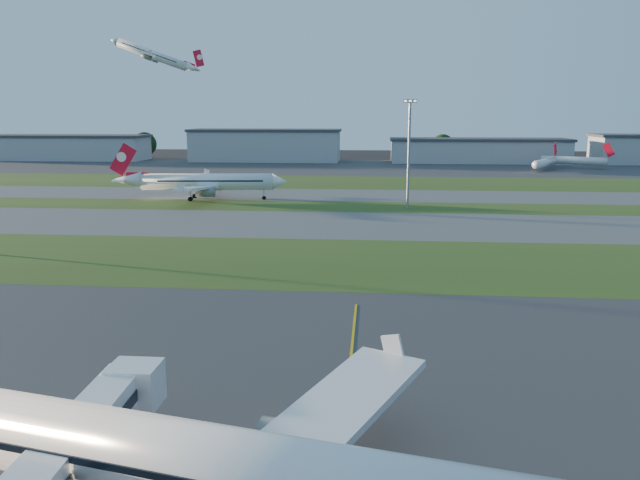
# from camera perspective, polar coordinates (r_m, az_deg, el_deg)

# --- Properties ---
(ground) EXTENTS (700.00, 700.00, 0.00)m
(ground) POSITION_cam_1_polar(r_m,az_deg,el_deg) (48.13, -3.99, -16.53)
(ground) COLOR black
(ground) RESTS_ON ground
(apron_near) EXTENTS (300.00, 70.00, 0.01)m
(apron_near) POSITION_cam_1_polar(r_m,az_deg,el_deg) (48.12, -3.99, -16.52)
(apron_near) COLOR #333335
(apron_near) RESTS_ON ground
(grass_strip_a) EXTENTS (300.00, 34.00, 0.01)m
(grass_strip_a) POSITION_cam_1_polar(r_m,az_deg,el_deg) (96.85, 0.75, -1.97)
(grass_strip_a) COLOR #2E4918
(grass_strip_a) RESTS_ON ground
(taxiway_a) EXTENTS (300.00, 32.00, 0.01)m
(taxiway_a) POSITION_cam_1_polar(r_m,az_deg,el_deg) (129.11, 1.83, 1.44)
(taxiway_a) COLOR #515154
(taxiway_a) RESTS_ON ground
(grass_strip_b) EXTENTS (300.00, 18.00, 0.01)m
(grass_strip_b) POSITION_cam_1_polar(r_m,az_deg,el_deg) (153.75, 2.34, 3.06)
(grass_strip_b) COLOR #2E4918
(grass_strip_b) RESTS_ON ground
(taxiway_b) EXTENTS (300.00, 26.00, 0.01)m
(taxiway_b) POSITION_cam_1_polar(r_m,az_deg,el_deg) (175.52, 2.67, 4.11)
(taxiway_b) COLOR #515154
(taxiway_b) RESTS_ON ground
(grass_strip_c) EXTENTS (300.00, 40.00, 0.01)m
(grass_strip_c) POSITION_cam_1_polar(r_m,az_deg,el_deg) (208.27, 3.04, 5.28)
(grass_strip_c) COLOR #2E4918
(grass_strip_c) RESTS_ON ground
(apron_far) EXTENTS (400.00, 80.00, 0.01)m
(apron_far) POSITION_cam_1_polar(r_m,az_deg,el_deg) (267.97, 3.49, 6.67)
(apron_far) COLOR #333335
(apron_far) RESTS_ON ground
(yellow_line) EXTENTS (0.25, 60.00, 0.02)m
(yellow_line) POSITION_cam_1_polar(r_m,az_deg,el_deg) (47.67, 2.22, -16.80)
(yellow_line) COLOR gold
(yellow_line) RESTS_ON ground
(airliner_taxiing) EXTENTS (42.83, 36.20, 13.37)m
(airliner_taxiing) POSITION_cam_1_polar(r_m,az_deg,el_deg) (168.13, -10.41, 5.22)
(airliner_taxiing) COLOR white
(airliner_taxiing) RESTS_ON ground
(airliner_departing) EXTENTS (34.01, 28.73, 10.62)m
(airliner_departing) POSITION_cam_1_polar(r_m,az_deg,el_deg) (261.25, -15.01, 16.03)
(airliner_departing) COLOR white
(mini_jet_near) EXTENTS (15.86, 25.60, 9.48)m
(mini_jet_near) POSITION_cam_1_polar(r_m,az_deg,el_deg) (266.55, 19.94, 6.68)
(mini_jet_near) COLOR white
(mini_jet_near) RESTS_ON ground
(mini_jet_far) EXTENTS (26.44, 14.31, 9.48)m
(mini_jet_far) POSITION_cam_1_polar(r_m,az_deg,el_deg) (283.33, 22.22, 6.77)
(mini_jet_far) COLOR white
(mini_jet_far) RESTS_ON ground
(light_mast_centre) EXTENTS (3.20, 0.70, 25.80)m
(light_mast_centre) POSITION_cam_1_polar(r_m,az_deg,el_deg) (150.35, 8.13, 8.44)
(light_mast_centre) COLOR gray
(light_mast_centre) RESTS_ON ground
(hangar_far_west) EXTENTS (91.80, 23.00, 12.20)m
(hangar_far_west) POSITION_cam_1_polar(r_m,az_deg,el_deg) (336.21, -23.10, 7.81)
(hangar_far_west) COLOR #9A9DA2
(hangar_far_west) RESTS_ON ground
(hangar_west) EXTENTS (71.40, 23.00, 15.20)m
(hangar_west) POSITION_cam_1_polar(r_m,az_deg,el_deg) (301.79, -5.01, 8.64)
(hangar_west) COLOR #9A9DA2
(hangar_west) RESTS_ON ground
(hangar_east) EXTENTS (81.60, 23.00, 11.20)m
(hangar_east) POSITION_cam_1_polar(r_m,az_deg,el_deg) (301.28, 14.27, 7.95)
(hangar_east) COLOR #9A9DA2
(hangar_east) RESTS_ON ground
(tree_west) EXTENTS (12.10, 12.10, 13.20)m
(tree_west) POSITION_cam_1_polar(r_m,az_deg,el_deg) (333.46, -15.75, 8.44)
(tree_west) COLOR black
(tree_west) RESTS_ON ground
(tree_mid_west) EXTENTS (9.90, 9.90, 10.80)m
(tree_mid_west) POSITION_cam_1_polar(r_m,az_deg,el_deg) (309.55, -0.04, 8.42)
(tree_mid_west) COLOR black
(tree_mid_west) RESTS_ON ground
(tree_mid_east) EXTENTS (11.55, 11.55, 12.60)m
(tree_mid_east) POSITION_cam_1_polar(r_m,az_deg,el_deg) (313.09, 11.14, 8.42)
(tree_mid_east) COLOR black
(tree_mid_east) RESTS_ON ground
(tree_east) EXTENTS (10.45, 10.45, 11.40)m
(tree_east) POSITION_cam_1_polar(r_m,az_deg,el_deg) (327.72, 24.44, 7.63)
(tree_east) COLOR black
(tree_east) RESTS_ON ground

